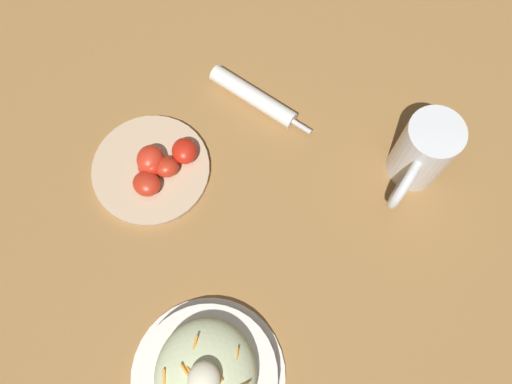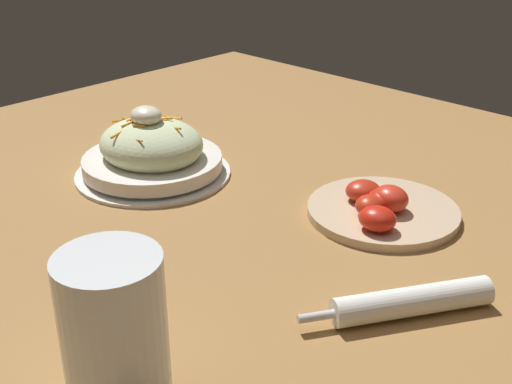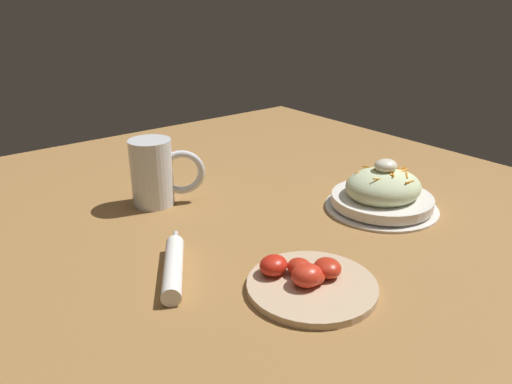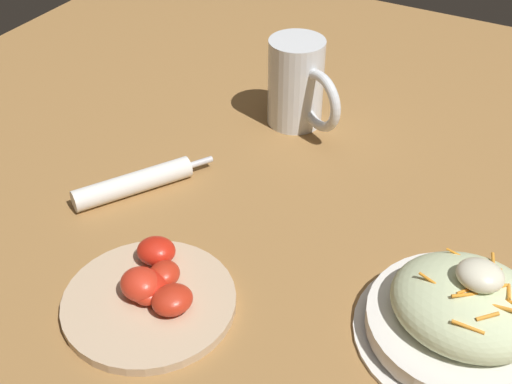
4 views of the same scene
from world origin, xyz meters
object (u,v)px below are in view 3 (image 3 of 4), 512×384
at_px(beer_mug, 154,175).
at_px(tomato_plate, 309,280).
at_px(salad_plate, 383,193).
at_px(napkin_roll, 173,267).

bearing_deg(beer_mug, tomato_plate, -86.12).
bearing_deg(tomato_plate, salad_plate, 20.52).
xyz_separation_m(beer_mug, napkin_roll, (-0.11, -0.26, -0.05)).
relative_size(beer_mug, tomato_plate, 0.72).
height_order(salad_plate, napkin_roll, salad_plate).
height_order(salad_plate, beer_mug, beer_mug).
distance_m(beer_mug, tomato_plate, 0.42).
height_order(beer_mug, napkin_roll, beer_mug).
distance_m(napkin_roll, tomato_plate, 0.21).
bearing_deg(salad_plate, beer_mug, 138.54).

